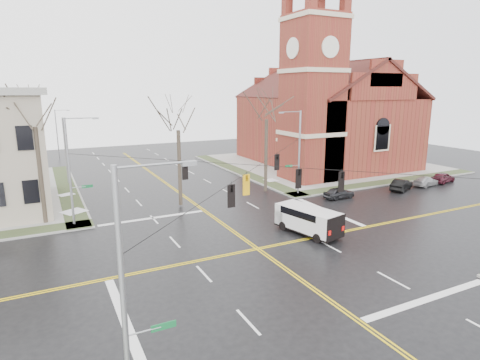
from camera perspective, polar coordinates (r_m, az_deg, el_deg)
name	(u,v)px	position (r m, az deg, el deg)	size (l,w,h in m)	color
ground	(258,249)	(29.67, 2.52, -9.75)	(120.00, 120.00, 0.00)	black
sidewalks	(258,248)	(29.64, 2.52, -9.62)	(80.00, 80.00, 0.17)	gray
road_markings	(258,249)	(29.66, 2.52, -9.74)	(100.00, 100.00, 0.01)	gold
church	(322,109)	(61.92, 11.63, 9.86)	(24.28, 27.48, 27.50)	maroon
signal_pole_ne	(298,150)	(43.65, 8.25, 4.23)	(2.75, 0.22, 9.00)	gray
signal_pole_nw	(71,168)	(36.02, -22.87, 1.52)	(2.75, 0.22, 9.00)	gray
signal_pole_sw	(128,290)	(14.11, -15.62, -14.86)	(2.75, 0.22, 9.00)	gray
span_wires	(258,165)	(27.88, 2.64, 2.10)	(23.02, 23.02, 0.03)	black
traffic_signals	(263,178)	(27.46, 3.31, 0.32)	(8.21, 8.26, 1.30)	black
streetlight_north_a	(66,148)	(52.41, -23.45, 4.20)	(2.30, 0.20, 8.00)	gray
streetlight_north_b	(58,132)	(72.26, -24.49, 6.21)	(2.30, 0.20, 8.00)	gray
cargo_van	(306,218)	(32.77, 9.35, -5.36)	(3.34, 5.89, 2.12)	white
parked_car_a	(339,193)	(43.84, 13.89, -1.79)	(1.42, 3.53, 1.20)	black
parked_car_b	(401,185)	(49.53, 21.96, -0.62)	(1.38, 3.97, 1.31)	black
parked_car_c	(426,181)	(53.01, 24.95, -0.15)	(1.58, 3.89, 1.13)	#A2A2A5
parked_car_d	(443,177)	(55.74, 26.89, 0.34)	(1.55, 3.85, 1.31)	#471420
tree_nw_far	(34,120)	(36.99, -27.21, 7.58)	(4.00, 4.00, 12.31)	#383024
tree_nw_near	(178,125)	(38.82, -8.80, 7.72)	(4.00, 4.00, 11.08)	#383024
tree_ne	(267,114)	(43.92, 3.80, 9.30)	(4.00, 4.00, 12.02)	#383024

